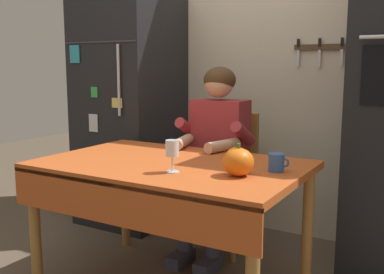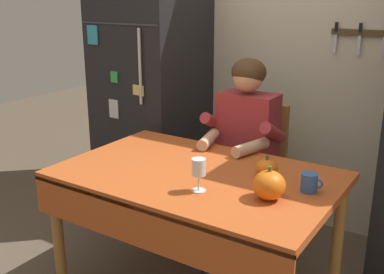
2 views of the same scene
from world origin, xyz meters
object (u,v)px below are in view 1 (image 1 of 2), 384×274
at_px(coffee_mug, 277,163).
at_px(pumpkin_large, 237,155).
at_px(dining_table, 169,178).
at_px(seated_person, 215,145).
at_px(refrigerator, 130,110).
at_px(chair_behind_person, 227,173).
at_px(pumpkin_medium, 238,162).
at_px(wine_glass, 172,150).

distance_m(coffee_mug, pumpkin_large, 0.25).
height_order(dining_table, pumpkin_large, pumpkin_large).
xyz_separation_m(dining_table, coffee_mug, (0.56, 0.10, 0.13)).
distance_m(seated_person, coffee_mug, 0.79).
xyz_separation_m(refrigerator, pumpkin_large, (1.27, -0.72, -0.11)).
bearing_deg(pumpkin_large, chair_behind_person, 119.66).
bearing_deg(pumpkin_medium, pumpkin_large, 116.07).
bearing_deg(pumpkin_medium, refrigerator, 145.27).
xyz_separation_m(chair_behind_person, pumpkin_medium, (0.48, -0.87, 0.29)).
bearing_deg(pumpkin_large, dining_table, -153.70).
distance_m(seated_person, wine_glass, 0.80).
relative_size(wine_glass, pumpkin_medium, 1.03).
xyz_separation_m(dining_table, pumpkin_medium, (0.44, -0.08, 0.15)).
height_order(refrigerator, dining_table, refrigerator).
bearing_deg(pumpkin_large, refrigerator, 150.35).
bearing_deg(chair_behind_person, refrigerator, 174.33).
relative_size(chair_behind_person, pumpkin_large, 8.22).
relative_size(dining_table, coffee_mug, 13.34).
height_order(coffee_mug, wine_glass, wine_glass).
distance_m(wine_glass, pumpkin_medium, 0.32).
distance_m(dining_table, chair_behind_person, 0.81).
xyz_separation_m(chair_behind_person, coffee_mug, (0.60, -0.69, 0.27)).
bearing_deg(wine_glass, pumpkin_medium, 17.25).
height_order(refrigerator, chair_behind_person, refrigerator).
xyz_separation_m(coffee_mug, pumpkin_large, (-0.24, 0.06, 0.00)).
relative_size(coffee_mug, wine_glass, 0.66).
height_order(chair_behind_person, pumpkin_medium, chair_behind_person).
height_order(dining_table, chair_behind_person, chair_behind_person).
bearing_deg(coffee_mug, refrigerator, 152.56).
bearing_deg(wine_glass, seated_person, 102.49).
xyz_separation_m(refrigerator, wine_glass, (1.08, -1.06, -0.05)).
bearing_deg(seated_person, wine_glass, -77.51).
bearing_deg(dining_table, pumpkin_medium, -10.24).
bearing_deg(coffee_mug, dining_table, -170.14).
bearing_deg(dining_table, seated_person, 93.69).
distance_m(chair_behind_person, seated_person, 0.29).
xyz_separation_m(dining_table, chair_behind_person, (-0.04, 0.79, -0.14)).
height_order(chair_behind_person, pumpkin_large, chair_behind_person).
bearing_deg(seated_person, dining_table, -86.31).
height_order(refrigerator, pumpkin_large, refrigerator).
height_order(coffee_mug, pumpkin_medium, pumpkin_medium).
xyz_separation_m(coffee_mug, pumpkin_medium, (-0.12, -0.18, 0.02)).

